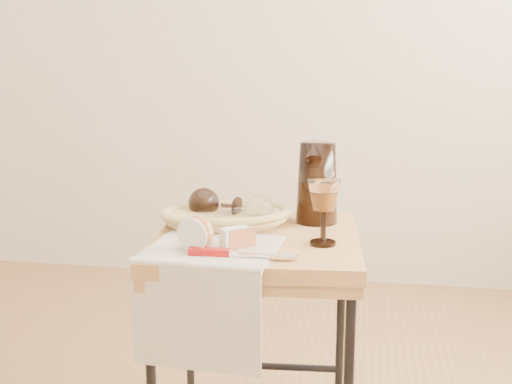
% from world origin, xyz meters
% --- Properties ---
extents(wall_back, '(3.60, 0.00, 2.70)m').
position_xyz_m(wall_back, '(0.00, 1.80, 1.35)').
color(wall_back, beige).
rests_on(wall_back, ground).
extents(side_table, '(0.56, 0.56, 0.67)m').
position_xyz_m(side_table, '(0.37, 0.24, 0.33)').
color(side_table, brown).
rests_on(side_table, floor).
extents(tea_towel, '(0.32, 0.30, 0.01)m').
position_xyz_m(tea_towel, '(0.28, 0.10, 0.67)').
color(tea_towel, silver).
rests_on(tea_towel, side_table).
extents(bread_basket, '(0.37, 0.31, 0.04)m').
position_xyz_m(bread_basket, '(0.27, 0.32, 0.69)').
color(bread_basket, tan).
rests_on(bread_basket, side_table).
extents(goblet_lying_a, '(0.16, 0.12, 0.09)m').
position_xyz_m(goblet_lying_a, '(0.24, 0.33, 0.72)').
color(goblet_lying_a, '#301F1A').
rests_on(goblet_lying_a, bread_basket).
extents(goblet_lying_b, '(0.15, 0.11, 0.08)m').
position_xyz_m(goblet_lying_b, '(0.32, 0.30, 0.72)').
color(goblet_lying_b, white).
rests_on(goblet_lying_b, bread_basket).
extents(pitcher, '(0.19, 0.26, 0.27)m').
position_xyz_m(pitcher, '(0.51, 0.40, 0.78)').
color(pitcher, black).
rests_on(pitcher, side_table).
extents(wine_goblet, '(0.09, 0.09, 0.17)m').
position_xyz_m(wine_goblet, '(0.54, 0.18, 0.75)').
color(wine_goblet, white).
rests_on(wine_goblet, side_table).
extents(apple_half, '(0.10, 0.07, 0.08)m').
position_xyz_m(apple_half, '(0.25, 0.07, 0.72)').
color(apple_half, red).
rests_on(apple_half, tea_towel).
extents(apple_wedge, '(0.08, 0.07, 0.05)m').
position_xyz_m(apple_wedge, '(0.34, 0.11, 0.70)').
color(apple_wedge, white).
rests_on(apple_wedge, tea_towel).
extents(table_knife, '(0.25, 0.03, 0.02)m').
position_xyz_m(table_knife, '(0.36, 0.04, 0.68)').
color(table_knife, silver).
rests_on(table_knife, tea_towel).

